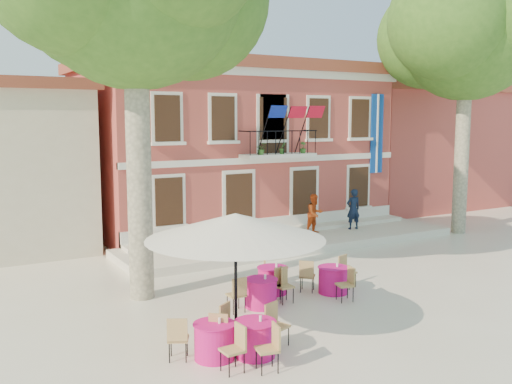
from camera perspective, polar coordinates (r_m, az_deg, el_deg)
The scene contains 13 objects.
ground at distance 18.15m, azimuth 6.32°, elevation -8.66°, with size 90.00×90.00×0.00m, color beige.
main_building at distance 27.03m, azimuth -2.81°, elevation 4.78°, with size 13.50×9.59×7.50m.
neighbor_east at distance 34.99m, azimuth 14.17°, elevation 4.23°, with size 9.40×9.40×6.40m.
terrace at distance 22.71m, azimuth 3.78°, elevation -4.97°, with size 14.00×3.40×0.30m, color silver.
plane_tree_east at distance 26.53m, azimuth 20.38°, elevation 14.85°, with size 5.96×5.96×11.70m.
patio_umbrella at distance 12.47m, azimuth -2.06°, elevation -3.49°, with size 3.96×3.96×2.95m.
pedestrian_navy at distance 24.61m, azimuth 9.70°, elevation -1.70°, with size 0.63×0.41×1.73m, color black.
pedestrian_orange at distance 23.52m, azimuth 5.90°, elevation -2.17°, with size 0.79×0.62×1.63m, color #CE4818.
cafe_table_0 at distance 12.30m, azimuth -4.19°, elevation -14.46°, with size 1.87×1.66×0.95m.
cafe_table_1 at distance 15.38m, azimuth 0.50°, elevation -9.94°, with size 1.92×0.90×0.95m.
cafe_table_2 at distance 12.38m, azimuth -0.08°, elevation -14.29°, with size 1.83×1.78×0.95m.
cafe_table_3 at distance 16.54m, azimuth 1.67°, elevation -8.69°, with size 1.27×1.89×0.95m.
cafe_table_4 at distance 16.71m, azimuth 7.73°, elevation -8.56°, with size 1.83×1.79×0.95m.
Camera 1 is at (-10.43, -13.98, 5.00)m, focal length 40.00 mm.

